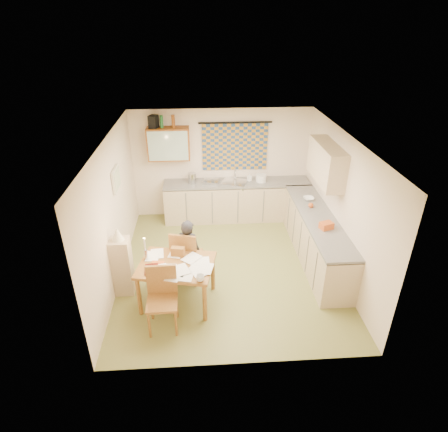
{
  "coord_description": "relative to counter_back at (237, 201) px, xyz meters",
  "views": [
    {
      "loc": [
        -0.48,
        -5.81,
        4.24
      ],
      "look_at": [
        -0.08,
        0.2,
        1.0
      ],
      "focal_mm": 30.0,
      "sensor_mm": 36.0,
      "label": 1
    }
  ],
  "objects": [
    {
      "name": "upper_cabinet_right",
      "position": [
        1.5,
        -1.4,
        1.4
      ],
      "size": [
        0.34,
        1.3,
        0.7
      ],
      "primitive_type": "cube",
      "color": "tan",
      "rests_on": "wall_right"
    },
    {
      "name": "framed_print",
      "position": [
        -2.3,
        -1.55,
        1.25
      ],
      "size": [
        0.04,
        0.5,
        0.4
      ],
      "primitive_type": "cube",
      "color": "beige",
      "rests_on": "wall_left"
    },
    {
      "name": "person",
      "position": [
        -1.06,
        -2.32,
        0.17
      ],
      "size": [
        0.64,
        0.59,
        1.24
      ],
      "primitive_type": "imported",
      "rotation": [
        0.0,
        0.0,
        2.79
      ],
      "color": "black",
      "rests_on": "floor"
    },
    {
      "name": "sink",
      "position": [
        -0.06,
        0.0,
        0.43
      ],
      "size": [
        0.68,
        0.62,
        0.1
      ],
      "primitive_type": "cube",
      "rotation": [
        0.0,
        0.0,
        -0.38
      ],
      "color": "silver",
      "rests_on": "counter_back"
    },
    {
      "name": "magazine",
      "position": [
        -1.72,
        -2.98,
        0.31
      ],
      "size": [
        0.26,
        0.32,
        0.03
      ],
      "primitive_type": "imported",
      "rotation": [
        0.0,
        0.0,
        0.09
      ],
      "color": "maroon",
      "rests_on": "dining_table"
    },
    {
      "name": "bottle_green",
      "position": [
        -1.6,
        0.13,
        1.83
      ],
      "size": [
        0.08,
        0.08,
        0.26
      ],
      "primitive_type": "cylinder",
      "rotation": [
        0.0,
        0.0,
        0.21
      ],
      "color": "#195926",
      "rests_on": "wall_cabinet"
    },
    {
      "name": "letter_rack",
      "position": [
        -1.22,
        -2.61,
        0.38
      ],
      "size": [
        0.23,
        0.14,
        0.16
      ],
      "primitive_type": "cube",
      "rotation": [
        0.0,
        0.0,
        -0.17
      ],
      "color": "brown",
      "rests_on": "dining_table"
    },
    {
      "name": "soap_bottle",
      "position": [
        0.29,
        0.05,
        0.56
      ],
      "size": [
        0.14,
        0.14,
        0.18
      ],
      "primitive_type": "imported",
      "rotation": [
        0.0,
        0.0,
        0.41
      ],
      "color": "white",
      "rests_on": "counter_back"
    },
    {
      "name": "bowl",
      "position": [
        1.37,
        -1.02,
        0.5
      ],
      "size": [
        0.23,
        0.23,
        0.05
      ],
      "primitive_type": "imported",
      "rotation": [
        0.0,
        0.0,
        -0.02
      ],
      "color": "white",
      "rests_on": "counter_right"
    },
    {
      "name": "ceiling",
      "position": [
        -0.33,
        -1.95,
        2.06
      ],
      "size": [
        4.0,
        4.5,
        0.02
      ],
      "primitive_type": "cube",
      "color": "white",
      "rests_on": "floor"
    },
    {
      "name": "orange_bag",
      "position": [
        1.37,
        -2.19,
        0.53
      ],
      "size": [
        0.26,
        0.22,
        0.12
      ],
      "primitive_type": "cube",
      "rotation": [
        0.0,
        0.0,
        0.33
      ],
      "color": "#C5551F",
      "rests_on": "counter_right"
    },
    {
      "name": "mixing_bowl",
      "position": [
        0.55,
        0.0,
        0.55
      ],
      "size": [
        0.29,
        0.29,
        0.16
      ],
      "primitive_type": "cylinder",
      "rotation": [
        0.0,
        0.0,
        -0.26
      ],
      "color": "white",
      "rests_on": "counter_back"
    },
    {
      "name": "wall_cabinet",
      "position": [
        -1.48,
        0.13,
        1.35
      ],
      "size": [
        0.9,
        0.34,
        0.7
      ],
      "primitive_type": "cube",
      "color": "brown",
      "rests_on": "wall_back"
    },
    {
      "name": "orange_box",
      "position": [
        -1.57,
        -3.08,
        0.32
      ],
      "size": [
        0.14,
        0.12,
        0.04
      ],
      "primitive_type": "cube",
      "rotation": [
        0.0,
        0.0,
        -0.42
      ],
      "color": "#C5551F",
      "rests_on": "dining_table"
    },
    {
      "name": "dish_rack",
      "position": [
        -0.58,
        0.0,
        0.5
      ],
      "size": [
        0.41,
        0.37,
        0.06
      ],
      "primitive_type": "cube",
      "rotation": [
        0.0,
        0.0,
        -0.24
      ],
      "color": "silver",
      "rests_on": "counter_back"
    },
    {
      "name": "candle",
      "position": [
        -1.74,
        -2.68,
        0.59
      ],
      "size": [
        0.03,
        0.03,
        0.22
      ],
      "primitive_type": "cylinder",
      "rotation": [
        0.0,
        0.0,
        -0.35
      ],
      "color": "white",
      "rests_on": "dining_table"
    },
    {
      "name": "papers",
      "position": [
        -1.19,
        -2.9,
        0.31
      ],
      "size": [
        1.11,
        0.97,
        0.03
      ],
      "rotation": [
        0.0,
        0.0,
        -0.2
      ],
      "color": "white",
      "rests_on": "dining_table"
    },
    {
      "name": "tap",
      "position": [
        -0.03,
        0.18,
        0.61
      ],
      "size": [
        0.04,
        0.04,
        0.28
      ],
      "primitive_type": "cylinder",
      "rotation": [
        0.0,
        0.0,
        -0.26
      ],
      "color": "silver",
      "rests_on": "counter_back"
    },
    {
      "name": "chair_near",
      "position": [
        -1.44,
        -3.41,
        -0.14
      ],
      "size": [
        0.46,
        0.46,
        1.0
      ],
      "rotation": [
        0.0,
        0.0,
        0.02
      ],
      "color": "brown",
      "rests_on": "floor"
    },
    {
      "name": "window_blind",
      "position": [
        -0.03,
        0.27,
        1.2
      ],
      "size": [
        1.45,
        0.03,
        1.05
      ],
      "primitive_type": "cube",
      "color": "navy",
      "rests_on": "wall_back"
    },
    {
      "name": "curtain_rod",
      "position": [
        -0.03,
        0.25,
        1.75
      ],
      "size": [
        1.6,
        0.04,
        0.04
      ],
      "primitive_type": "cylinder",
      "rotation": [
        0.0,
        1.57,
        0.0
      ],
      "color": "black",
      "rests_on": "wall_back"
    },
    {
      "name": "fruit_orange",
      "position": [
        1.32,
        -1.36,
        0.52
      ],
      "size": [
        0.1,
        0.1,
        0.1
      ],
      "primitive_type": "sphere",
      "color": "#C5551F",
      "rests_on": "counter_right"
    },
    {
      "name": "eyeglasses",
      "position": [
        -1.18,
        -3.17,
        0.31
      ],
      "size": [
        0.14,
        0.08,
        0.02
      ],
      "primitive_type": "cube",
      "rotation": [
        0.0,
        0.0,
        -0.26
      ],
      "color": "black",
      "rests_on": "dining_table"
    },
    {
      "name": "book",
      "position": [
        -1.65,
        -2.89,
        0.31
      ],
      "size": [
        0.28,
        0.33,
        0.02
      ],
      "primitive_type": "imported",
      "rotation": [
        0.0,
        0.0,
        -0.15
      ],
      "color": "#C5551F",
      "rests_on": "dining_table"
    },
    {
      "name": "stove",
      "position": [
        1.37,
        -2.68,
        -0.03
      ],
      "size": [
        0.55,
        0.55,
        0.85
      ],
      "color": "white",
      "rests_on": "floor"
    },
    {
      "name": "dining_table",
      "position": [
        -1.25,
        -2.85,
        -0.07
      ],
      "size": [
        1.32,
        1.1,
        0.75
      ],
      "rotation": [
        0.0,
        0.0,
        -0.2
      ],
      "color": "brown",
      "rests_on": "floor"
    },
    {
      "name": "wall_left",
      "position": [
        -2.34,
        -1.95,
        0.8
      ],
      "size": [
        0.02,
        4.5,
        2.5
      ],
      "primitive_type": "cube",
      "color": "beige",
      "rests_on": "floor"
    },
    {
      "name": "mug",
      "position": [
        -0.87,
        -3.3,
        0.35
      ],
      "size": [
        0.22,
        0.22,
        0.1
      ],
      "primitive_type": "imported",
      "rotation": [
        0.0,
        0.0,
        -0.45
      ],
      "color": "white",
      "rests_on": "dining_table"
    },
    {
      "name": "candle_flame",
      "position": [
        -1.72,
        -2.71,
        0.71
      ],
      "size": [
        0.02,
        0.02,
        0.02
      ],
      "primitive_type": "sphere",
      "color": "#FFCC66",
      "rests_on": "dining_table"
    },
    {
      "name": "floor",
      "position": [
        -0.33,
        -1.95,
        -0.46
      ],
      "size": [
        4.0,
        4.5,
        0.02
      ],
      "primitive_type": "cube",
      "color": "olive",
      "rests_on": "ground"
    },
    {
      "name": "wall_front",
      "position": [
        -0.33,
        -4.21,
        0.8
      ],
      "size": [
        4.0,
        0.02,
        2.5
      ],
      "primitive_type": "cube",
      "color": "beige",
      "rests_on": "floor"
    },
    {
      "name": "kettle",
      "position": [
        -1.01,
        0.0,
        0.59
      ],
      "size": [
        0.2,
        0.2,
        0.24
      ],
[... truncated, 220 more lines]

